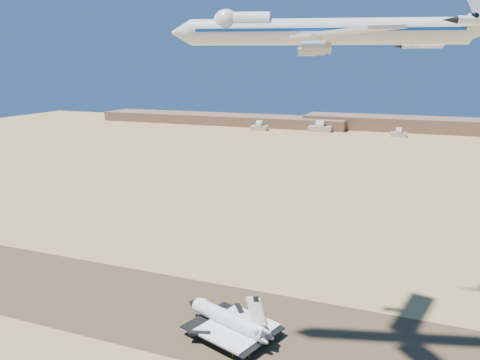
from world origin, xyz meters
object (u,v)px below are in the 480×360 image
(crew_a, at_px, (233,355))
(chase_jet_d, at_px, (421,46))
(crew_c, at_px, (245,345))
(chase_jet_e, at_px, (462,32))
(crew_b, at_px, (250,357))
(shuttle, at_px, (228,321))
(carrier_747, at_px, (316,31))

(crew_a, xyz_separation_m, chase_jet_d, (44.81, 57.24, 91.27))
(crew_a, xyz_separation_m, crew_c, (1.63, 6.01, 0.19))
(crew_a, bearing_deg, chase_jet_e, -20.79)
(crew_a, distance_m, crew_b, 5.18)
(crew_a, height_order, crew_b, crew_b)
(crew_a, bearing_deg, crew_c, 2.62)
(crew_a, height_order, chase_jet_e, chase_jet_e)
(crew_c, height_order, chase_jet_d, chase_jet_d)
(shuttle, bearing_deg, crew_b, -24.48)
(shuttle, height_order, chase_jet_d, chase_jet_d)
(crew_a, relative_size, crew_c, 0.81)
(crew_a, relative_size, crew_b, 0.90)
(crew_b, relative_size, chase_jet_e, 0.12)
(crew_c, bearing_deg, crew_a, 128.92)
(carrier_747, distance_m, chase_jet_e, 72.27)
(crew_b, relative_size, chase_jet_d, 0.11)
(chase_jet_d, bearing_deg, crew_b, -137.65)
(carrier_747, xyz_separation_m, crew_c, (-17.91, -5.09, -93.33))
(crew_a, bearing_deg, carrier_747, -42.60)
(crew_c, bearing_deg, chase_jet_d, -76.06)
(shuttle, xyz_separation_m, carrier_747, (25.78, -0.57, 89.65))
(carrier_747, relative_size, chase_jet_d, 5.18)
(carrier_747, xyz_separation_m, crew_b, (-14.46, -10.06, -93.43))
(crew_b, bearing_deg, chase_jet_d, -35.36)
(chase_jet_e, bearing_deg, carrier_747, -133.04)
(shuttle, xyz_separation_m, crew_b, (11.32, -10.62, -3.78))
(carrier_747, height_order, crew_b, carrier_747)
(shuttle, distance_m, crew_c, 10.37)
(chase_jet_e, bearing_deg, crew_a, -139.68)
(crew_c, distance_m, chase_jet_d, 113.07)
(carrier_747, bearing_deg, crew_c, -179.61)
(crew_b, xyz_separation_m, crew_c, (-3.44, 4.96, 0.10))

